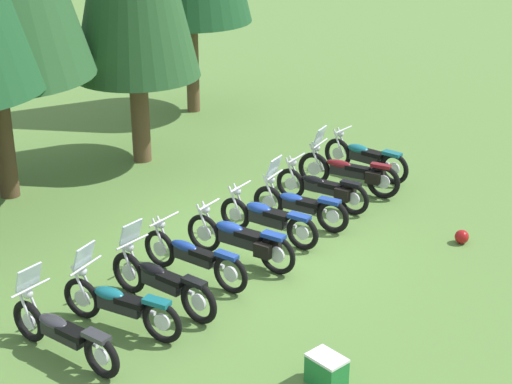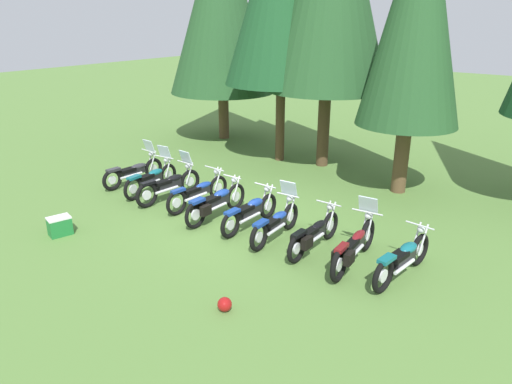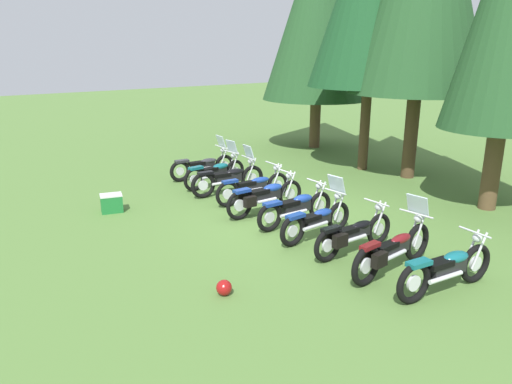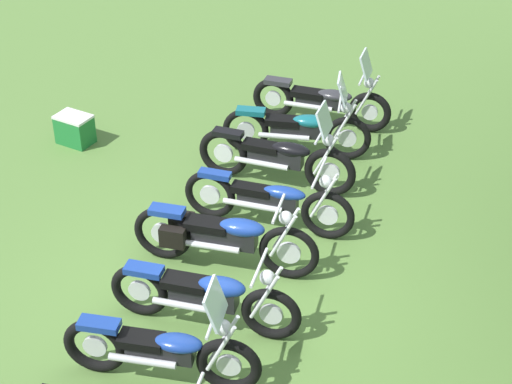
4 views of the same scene
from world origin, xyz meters
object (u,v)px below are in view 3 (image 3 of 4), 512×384
motorcycle_4 (265,196)px  motorcycle_8 (393,249)px  motorcycle_2 (229,178)px  motorcycle_9 (447,268)px  motorcycle_6 (317,219)px  picnic_cooler (112,203)px  dropped_helmet (224,288)px  motorcycle_0 (204,165)px  motorcycle_1 (216,172)px  motorcycle_5 (296,207)px  motorcycle_3 (254,187)px  motorcycle_7 (353,234)px  pine_tree_0 (319,9)px

motorcycle_4 → motorcycle_8: bearing=-91.4°
motorcycle_2 → motorcycle_9: motorcycle_2 is taller
motorcycle_6 → picnic_cooler: motorcycle_6 is taller
motorcycle_8 → dropped_helmet: bearing=154.8°
motorcycle_0 → motorcycle_2: (1.98, -0.30, 0.03)m
motorcycle_1 → motorcycle_5: (4.05, -0.25, -0.02)m
motorcycle_3 → motorcycle_5: 2.09m
motorcycle_3 → motorcycle_6: bearing=-95.0°
motorcycle_4 → motorcycle_9: (5.21, -0.00, -0.02)m
motorcycle_7 → motorcycle_6: bearing=90.6°
motorcycle_3 → motorcycle_8: size_ratio=0.97×
motorcycle_7 → picnic_cooler: bearing=119.1°
motorcycle_5 → picnic_cooler: size_ratio=3.60×
motorcycle_2 → picnic_cooler: bearing=177.8°
pine_tree_0 → dropped_helmet: 14.53m
motorcycle_3 → motorcycle_7: bearing=-92.7°
motorcycle_4 → motorcycle_5: (1.10, 0.12, -0.03)m
motorcycle_4 → motorcycle_0: bearing=82.4°
motorcycle_8 → dropped_helmet: size_ratio=8.79×
motorcycle_9 → pine_tree_0: 14.00m
motorcycle_1 → pine_tree_0: bearing=17.4°
motorcycle_8 → motorcycle_4: bearing=83.8°
motorcycle_9 → picnic_cooler: (-7.70, -3.12, -0.22)m
motorcycle_0 → motorcycle_4: motorcycle_0 is taller
motorcycle_3 → picnic_cooler: bearing=160.1°
motorcycle_6 → picnic_cooler: bearing=121.3°
motorcycle_4 → dropped_helmet: 4.38m
motorcycle_4 → picnic_cooler: (-2.49, -3.12, -0.24)m
motorcycle_0 → motorcycle_3: size_ratio=0.98×
motorcycle_3 → motorcycle_8: bearing=-92.3°
motorcycle_0 → motorcycle_3: motorcycle_0 is taller
motorcycle_4 → motorcycle_7: bearing=-90.7°
motorcycle_8 → motorcycle_3: bearing=79.9°
motorcycle_1 → motorcycle_8: motorcycle_8 is taller
motorcycle_0 → motorcycle_8: 8.20m
motorcycle_4 → picnic_cooler: 4.00m
picnic_cooler → dropped_helmet: 5.49m
picnic_cooler → motorcycle_9: bearing=22.0°
motorcycle_9 → pine_tree_0: bearing=64.2°
dropped_helmet → motorcycle_1: bearing=149.2°
motorcycle_6 → pine_tree_0: (-7.74, 7.15, 5.16)m
motorcycle_5 → motorcycle_9: (4.11, -0.13, 0.01)m
motorcycle_5 → motorcycle_9: 4.12m
motorcycle_5 → dropped_helmet: size_ratio=8.18×
motorcycle_0 → motorcycle_8: bearing=-90.9°
motorcycle_6 → motorcycle_8: motorcycle_8 is taller
motorcycle_0 → motorcycle_2: size_ratio=0.98×
motorcycle_0 → motorcycle_7: 7.13m
dropped_helmet → motorcycle_5: bearing=119.9°
picnic_cooler → motorcycle_3: bearing=66.7°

